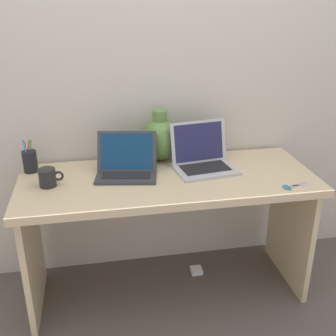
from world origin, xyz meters
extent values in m
plane|color=#564C47|center=(0.00, 0.00, 0.00)|extent=(6.00, 6.00, 0.00)
cube|color=beige|center=(0.00, 0.35, 1.20)|extent=(4.40, 0.04, 2.40)
cube|color=#D1B78C|center=(0.00, 0.00, 0.71)|extent=(1.54, 0.62, 0.04)
cube|color=#D1B78C|center=(-0.73, 0.00, 0.34)|extent=(0.03, 0.52, 0.69)
cube|color=#D1B78C|center=(0.73, 0.00, 0.34)|extent=(0.03, 0.52, 0.69)
cube|color=#333338|center=(-0.21, 0.05, 0.73)|extent=(0.35, 0.28, 0.01)
cube|color=black|center=(-0.21, 0.05, 0.74)|extent=(0.27, 0.18, 0.00)
cube|color=#333338|center=(-0.20, 0.11, 0.84)|extent=(0.33, 0.15, 0.20)
cube|color=navy|center=(-0.20, 0.11, 0.84)|extent=(0.29, 0.14, 0.18)
cube|color=#B2B2B7|center=(0.21, 0.05, 0.73)|extent=(0.35, 0.29, 0.01)
cube|color=black|center=(0.21, 0.05, 0.74)|extent=(0.27, 0.18, 0.00)
cube|color=#B2B2B7|center=(0.20, 0.15, 0.86)|extent=(0.32, 0.10, 0.23)
cube|color=#23234C|center=(0.20, 0.15, 0.86)|extent=(0.29, 0.09, 0.20)
ellipsoid|color=#5B843D|center=(0.00, 0.25, 0.85)|extent=(0.21, 0.21, 0.24)
cylinder|color=#5B843D|center=(0.00, 0.25, 0.99)|extent=(0.08, 0.08, 0.06)
cylinder|color=black|center=(-0.61, 0.00, 0.77)|extent=(0.08, 0.08, 0.09)
torus|color=black|center=(-0.55, 0.00, 0.78)|extent=(0.05, 0.01, 0.05)
cylinder|color=black|center=(-0.71, 0.20, 0.78)|extent=(0.08, 0.08, 0.12)
cylinder|color=orange|center=(-0.72, 0.22, 0.83)|extent=(0.03, 0.02, 0.14)
cylinder|color=#338CBF|center=(-0.72, 0.19, 0.84)|extent=(0.02, 0.03, 0.15)
cylinder|color=#D83359|center=(-0.73, 0.20, 0.83)|extent=(0.01, 0.02, 0.13)
cylinder|color=#4CA566|center=(-0.71, 0.22, 0.83)|extent=(0.03, 0.02, 0.14)
cube|color=#B7B7BC|center=(0.63, -0.22, 0.73)|extent=(0.10, 0.05, 0.00)
cube|color=#B7B7BC|center=(0.63, -0.22, 0.73)|extent=(0.10, 0.02, 0.00)
torus|color=#338CBF|center=(0.56, -0.25, 0.73)|extent=(0.03, 0.04, 0.01)
torus|color=#338CBF|center=(0.55, -0.23, 0.73)|extent=(0.03, 0.03, 0.01)
cube|color=white|center=(0.20, 0.12, 0.01)|extent=(0.07, 0.07, 0.03)
camera|label=1|loc=(-0.36, -1.95, 1.63)|focal=44.50mm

